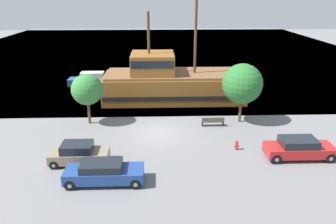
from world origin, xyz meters
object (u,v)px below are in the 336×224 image
Objects in this scene: parked_car_curb_mid at (299,148)px; fire_hydrant at (237,145)px; parked_car_curb_rear at (104,172)px; pirate_ship at (172,83)px; parked_car_curb_front at (79,154)px; bench_promenade_east at (213,121)px; moored_boat_dockside at (96,80)px.

fire_hydrant is (-4.12, 1.43, -0.35)m from parked_car_curb_mid.
parked_car_curb_rear is 6.38× the size of fire_hydrant.
parked_car_curb_mid is at bearing 11.69° from parked_car_curb_rear.
pirate_ship reaches higher than parked_car_curb_rear.
parked_car_curb_front is 2.03× the size of bench_promenade_east.
pirate_ship is 21.49× the size of fire_hydrant.
bench_promenade_east is at bearing -48.05° from moored_boat_dockside.
moored_boat_dockside is 20.57m from parked_car_curb_front.
bench_promenade_east is at bearing 31.41° from parked_car_curb_front.
parked_car_curb_mid is (8.43, -14.09, -1.11)m from pirate_ship.
parked_car_curb_mid reaches higher than parked_car_curb_front.
pirate_ship is 16.46m from parked_car_curb_mid.
moored_boat_dockside is 23.25m from fire_hydrant.
fire_hydrant is at bearing 24.32° from parked_car_curb_rear.
bench_promenade_east is at bearing 130.28° from parked_car_curb_mid.
parked_car_curb_front is at bearing 129.38° from parked_car_curb_rear.
moored_boat_dockside reaches higher than parked_car_curb_mid.
pirate_ship is 13.46m from fire_hydrant.
parked_car_curb_front is (-7.10, -14.34, -1.14)m from pirate_ship.
parked_car_curb_front is at bearing -116.35° from pirate_ship.
parked_car_curb_mid is 2.45× the size of bench_promenade_east.
parked_car_curb_front is (2.31, -20.44, 0.11)m from moored_boat_dockside.
parked_car_curb_front is 0.83× the size of parked_car_curb_mid.
parked_car_curb_front reaches higher than fire_hydrant.
parked_car_curb_mid is at bearing 0.89° from parked_car_curb_front.
fire_hydrant is (11.41, 1.67, -0.32)m from parked_car_curb_front.
moored_boat_dockside reaches higher than fire_hydrant.
moored_boat_dockside is 9.31× the size of fire_hydrant.
parked_car_curb_front is 12.15m from bench_promenade_east.
parked_car_curb_front is at bearing -179.11° from parked_car_curb_mid.
moored_boat_dockside is 1.78× the size of parked_car_curb_front.
parked_car_curb_mid is 13.73m from parked_car_curb_rear.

